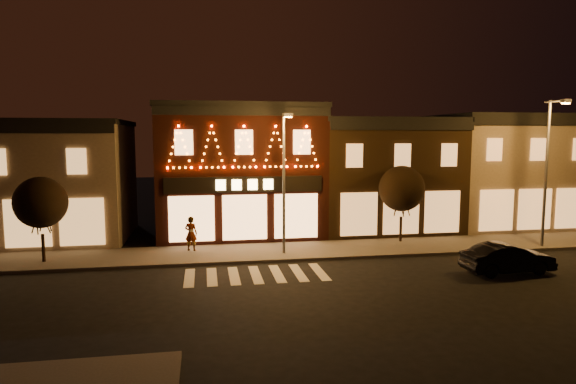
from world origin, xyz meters
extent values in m
plane|color=black|center=(0.00, 0.00, 0.00)|extent=(120.00, 120.00, 0.00)
cube|color=#47423D|center=(2.00, 8.00, 0.07)|extent=(44.00, 4.00, 0.15)
cube|color=#746552|center=(-13.00, 14.00, 3.50)|extent=(12.00, 8.00, 7.00)
cube|color=black|center=(-13.00, 14.00, 7.15)|extent=(12.20, 8.20, 0.30)
cube|color=black|center=(0.00, 14.00, 4.00)|extent=(10.00, 8.00, 8.00)
cube|color=black|center=(0.00, 14.00, 8.15)|extent=(10.20, 8.20, 0.30)
cube|color=black|center=(0.00, 9.95, 7.75)|extent=(10.00, 0.25, 0.50)
cube|color=black|center=(0.00, 9.90, 3.60)|extent=(9.00, 0.15, 0.90)
cube|color=#FFD87F|center=(0.00, 9.80, 3.60)|extent=(3.40, 0.08, 0.60)
cube|color=#352312|center=(9.50, 14.00, 3.60)|extent=(9.00, 8.00, 7.20)
cube|color=black|center=(9.50, 14.00, 7.35)|extent=(9.20, 8.20, 0.30)
cube|color=black|center=(9.50, 9.95, 6.95)|extent=(9.00, 0.25, 0.50)
cube|color=#746552|center=(18.50, 14.00, 3.75)|extent=(9.00, 8.00, 7.50)
cube|color=black|center=(18.50, 14.00, 7.65)|extent=(9.20, 8.20, 0.30)
cube|color=black|center=(18.50, 9.95, 7.25)|extent=(9.00, 0.25, 0.50)
cylinder|color=#59595E|center=(1.86, 7.39, 3.83)|extent=(0.15, 0.15, 7.36)
cylinder|color=#59595E|center=(1.85, 6.65, 7.42)|extent=(0.12, 1.47, 0.09)
cube|color=#59595E|center=(1.84, 5.92, 7.37)|extent=(0.46, 0.27, 0.17)
cube|color=orange|center=(1.84, 5.92, 7.27)|extent=(0.35, 0.19, 0.05)
cylinder|color=#59595E|center=(16.60, 6.60, 4.23)|extent=(0.16, 0.16, 8.16)
cylinder|color=#59595E|center=(16.43, 5.80, 8.20)|extent=(0.43, 1.62, 0.10)
cube|color=#59595E|center=(16.27, 5.00, 8.15)|extent=(0.56, 0.38, 0.18)
cube|color=orange|center=(16.27, 5.00, 8.04)|extent=(0.42, 0.28, 0.05)
cylinder|color=black|center=(-10.19, 7.60, 0.84)|extent=(0.16, 0.16, 1.38)
sphere|color=black|center=(-10.19, 7.60, 3.11)|extent=(2.53, 2.53, 2.53)
cylinder|color=black|center=(9.15, 9.11, 0.88)|extent=(0.16, 0.16, 1.46)
sphere|color=black|center=(9.15, 9.11, 3.29)|extent=(2.68, 2.68, 2.68)
imported|color=black|center=(11.60, 2.33, 0.70)|extent=(4.27, 1.62, 1.39)
imported|color=gray|center=(-3.02, 8.77, 1.09)|extent=(0.79, 0.64, 1.88)
camera|label=1|loc=(-2.26, -17.99, 6.37)|focal=30.70mm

